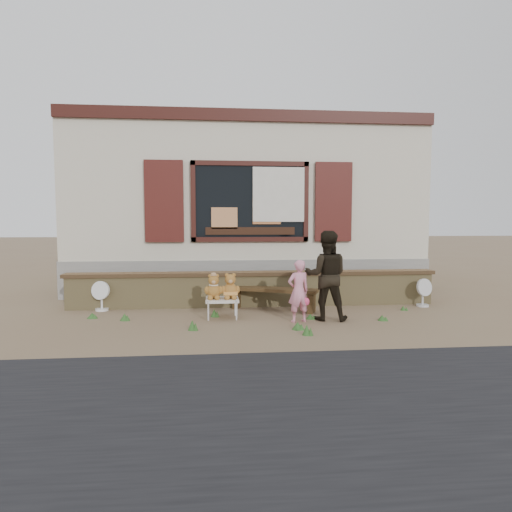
{
  "coord_description": "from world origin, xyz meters",
  "views": [
    {
      "loc": [
        -0.7,
        -7.15,
        1.62
      ],
      "look_at": [
        0.0,
        0.6,
        1.0
      ],
      "focal_mm": 30.0,
      "sensor_mm": 36.0,
      "label": 1
    }
  ],
  "objects": [
    {
      "name": "teddy_bear_left",
      "position": [
        -0.77,
        -0.02,
        0.55
      ],
      "size": [
        0.31,
        0.27,
        0.42
      ],
      "primitive_type": null,
      "rotation": [
        0.0,
        0.0,
        0.01
      ],
      "color": "brown",
      "rests_on": "folding_chair"
    },
    {
      "name": "ground",
      "position": [
        0.0,
        0.0,
        0.0
      ],
      "size": [
        80.0,
        80.0,
        0.0
      ],
      "primitive_type": "plane",
      "color": "brown",
      "rests_on": "ground"
    },
    {
      "name": "bench",
      "position": [
        0.32,
        0.56,
        0.3
      ],
      "size": [
        1.61,
        0.95,
        0.41
      ],
      "rotation": [
        0.0,
        0.0,
        -0.41
      ],
      "color": "#382713",
      "rests_on": "ground"
    },
    {
      "name": "grass_tufts",
      "position": [
        -0.34,
        -0.42,
        0.06
      ],
      "size": [
        5.65,
        1.66,
        0.15
      ],
      "color": "#2F5923",
      "rests_on": "ground"
    },
    {
      "name": "brick_wall",
      "position": [
        0.0,
        1.0,
        0.34
      ],
      "size": [
        7.1,
        0.36,
        0.67
      ],
      "color": "tan",
      "rests_on": "ground"
    },
    {
      "name": "teddy_bear_right",
      "position": [
        -0.49,
        -0.02,
        0.56
      ],
      "size": [
        0.32,
        0.28,
        0.44
      ],
      "primitive_type": null,
      "rotation": [
        0.0,
        0.0,
        0.01
      ],
      "color": "brown",
      "rests_on": "folding_chair"
    },
    {
      "name": "shopfront",
      "position": [
        0.0,
        4.49,
        2.0
      ],
      "size": [
        8.04,
        5.13,
        4.0
      ],
      "color": "#B2A490",
      "rests_on": "ground"
    },
    {
      "name": "folding_chair",
      "position": [
        -0.63,
        -0.02,
        0.31
      ],
      "size": [
        0.55,
        0.49,
        0.34
      ],
      "rotation": [
        0.0,
        0.0,
        0.01
      ],
      "color": "silver",
      "rests_on": "ground"
    },
    {
      "name": "fan_left",
      "position": [
        -2.82,
        0.8,
        0.28
      ],
      "size": [
        0.35,
        0.23,
        0.55
      ],
      "rotation": [
        0.0,
        0.0,
        -0.27
      ],
      "color": "white",
      "rests_on": "ground"
    },
    {
      "name": "fan_right",
      "position": [
        3.22,
        0.64,
        0.27
      ],
      "size": [
        0.35,
        0.23,
        0.54
      ],
      "rotation": [
        0.0,
        0.0,
        0.3
      ],
      "color": "silver",
      "rests_on": "ground"
    },
    {
      "name": "adult",
      "position": [
        1.09,
        -0.28,
        0.74
      ],
      "size": [
        0.82,
        0.7,
        1.48
      ],
      "primitive_type": "imported",
      "rotation": [
        0.0,
        0.0,
        2.92
      ],
      "color": "black",
      "rests_on": "ground"
    },
    {
      "name": "child",
      "position": [
        0.6,
        -0.4,
        0.51
      ],
      "size": [
        0.42,
        0.33,
        1.01
      ],
      "primitive_type": "imported",
      "rotation": [
        0.0,
        0.0,
        3.39
      ],
      "color": "pink",
      "rests_on": "ground"
    }
  ]
}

